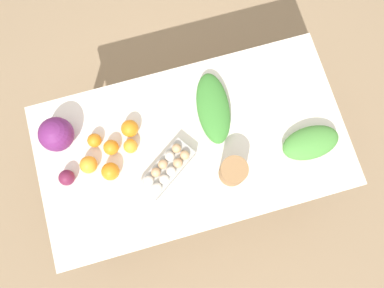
# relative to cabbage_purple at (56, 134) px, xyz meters

# --- Properties ---
(ground_plane) EXTENTS (8.00, 8.00, 0.00)m
(ground_plane) POSITION_rel_cabbage_purple_xyz_m (-0.59, 0.20, -0.79)
(ground_plane) COLOR #937A5B
(dining_table) EXTENTS (1.48, 0.80, 0.71)m
(dining_table) POSITION_rel_cabbage_purple_xyz_m (-0.59, 0.20, -0.17)
(dining_table) COLOR silver
(dining_table) RESTS_ON ground_plane
(cabbage_purple) EXTENTS (0.16, 0.16, 0.16)m
(cabbage_purple) POSITION_rel_cabbage_purple_xyz_m (0.00, 0.00, 0.00)
(cabbage_purple) COLOR #6B2366
(cabbage_purple) RESTS_ON dining_table
(egg_carton) EXTENTS (0.29, 0.25, 0.09)m
(egg_carton) POSITION_rel_cabbage_purple_xyz_m (-0.45, 0.29, -0.04)
(egg_carton) COLOR #A8A8A3
(egg_carton) RESTS_ON dining_table
(paper_bag) EXTENTS (0.12, 0.12, 0.14)m
(paper_bag) POSITION_rel_cabbage_purple_xyz_m (-0.73, 0.38, -0.01)
(paper_bag) COLOR #997047
(paper_bag) RESTS_ON dining_table
(greens_bunch_beet_tops) EXTENTS (0.28, 0.16, 0.09)m
(greens_bunch_beet_tops) POSITION_rel_cabbage_purple_xyz_m (-1.12, 0.35, -0.04)
(greens_bunch_beet_tops) COLOR #4C933D
(greens_bunch_beet_tops) RESTS_ON dining_table
(greens_bunch_dandelion) EXTENTS (0.20, 0.37, 0.08)m
(greens_bunch_dandelion) POSITION_rel_cabbage_purple_xyz_m (-0.73, 0.06, -0.04)
(greens_bunch_dandelion) COLOR #3D8433
(greens_bunch_dandelion) RESTS_ON dining_table
(beet_root) EXTENTS (0.07, 0.07, 0.07)m
(beet_root) POSITION_rel_cabbage_purple_xyz_m (0.01, 0.20, -0.04)
(beet_root) COLOR maroon
(beet_root) RESTS_ON dining_table
(orange_0) EXTENTS (0.08, 0.08, 0.08)m
(orange_0) POSITION_rel_cabbage_purple_xyz_m (-0.10, 0.17, -0.04)
(orange_0) COLOR orange
(orange_0) RESTS_ON dining_table
(orange_1) EXTENTS (0.07, 0.07, 0.07)m
(orange_1) POSITION_rel_cabbage_purple_xyz_m (-0.31, 0.13, -0.05)
(orange_1) COLOR orange
(orange_1) RESTS_ON dining_table
(orange_2) EXTENTS (0.08, 0.08, 0.08)m
(orange_2) POSITION_rel_cabbage_purple_xyz_m (-0.19, 0.23, -0.04)
(orange_2) COLOR orange
(orange_2) RESTS_ON dining_table
(orange_3) EXTENTS (0.07, 0.07, 0.07)m
(orange_3) POSITION_rel_cabbage_purple_xyz_m (-0.15, 0.06, -0.05)
(orange_3) COLOR orange
(orange_3) RESTS_ON dining_table
(orange_4) EXTENTS (0.07, 0.07, 0.07)m
(orange_4) POSITION_rel_cabbage_purple_xyz_m (-0.22, 0.12, -0.04)
(orange_4) COLOR orange
(orange_4) RESTS_ON dining_table
(orange_5) EXTENTS (0.08, 0.08, 0.08)m
(orange_5) POSITION_rel_cabbage_purple_xyz_m (-0.33, 0.05, -0.04)
(orange_5) COLOR orange
(orange_5) RESTS_ON dining_table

